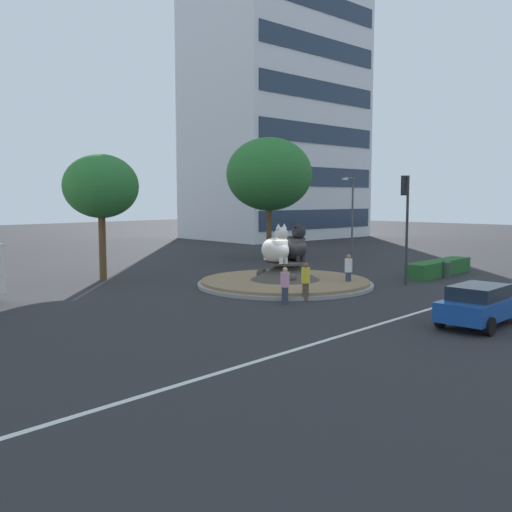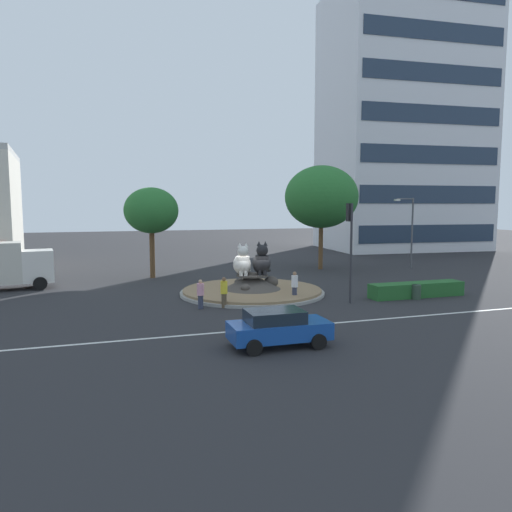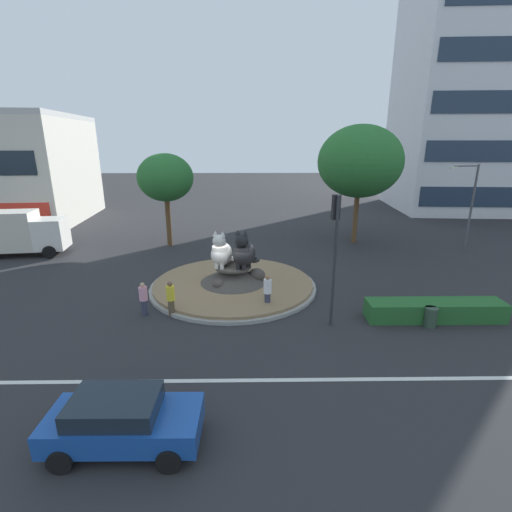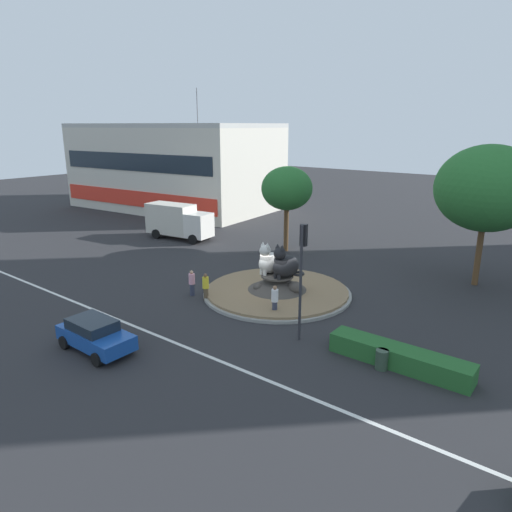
# 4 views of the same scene
# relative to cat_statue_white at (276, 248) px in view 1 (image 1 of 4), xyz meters

# --- Properties ---
(ground_plane) EXTENTS (160.00, 160.00, 0.00)m
(ground_plane) POSITION_rel_cat_statue_white_xyz_m (0.65, -0.05, -2.04)
(ground_plane) COLOR #28282B
(lane_centreline) EXTENTS (112.00, 0.20, 0.01)m
(lane_centreline) POSITION_rel_cat_statue_white_xyz_m (0.65, -8.71, -2.04)
(lane_centreline) COLOR silver
(lane_centreline) RESTS_ON ground
(roundabout_island) EXTENTS (9.35, 9.35, 1.28)m
(roundabout_island) POSITION_rel_cat_statue_white_xyz_m (0.66, -0.05, -1.66)
(roundabout_island) COLOR gray
(roundabout_island) RESTS_ON ground
(cat_statue_white) EXTENTS (1.50, 2.06, 2.09)m
(cat_statue_white) POSITION_rel_cat_statue_white_xyz_m (0.00, 0.00, 0.00)
(cat_statue_white) COLOR silver
(cat_statue_white) RESTS_ON roundabout_island
(cat_statue_black) EXTENTS (1.83, 2.26, 2.18)m
(cat_statue_black) POSITION_rel_cat_statue_white_xyz_m (1.27, -0.15, 0.03)
(cat_statue_black) COLOR black
(cat_statue_black) RESTS_ON roundabout_island
(traffic_light_mast) EXTENTS (0.36, 0.46, 5.85)m
(traffic_light_mast) POSITION_rel_cat_statue_white_xyz_m (5.23, -4.54, 1.99)
(traffic_light_mast) COLOR #2D2D33
(traffic_light_mast) RESTS_ON ground
(office_tower) EXTENTS (20.23, 14.76, 32.64)m
(office_tower) POSITION_rel_cat_statue_white_xyz_m (29.21, 25.58, 14.27)
(office_tower) COLOR silver
(office_tower) RESTS_ON ground
(clipped_hedge_strip) EXTENTS (6.32, 1.20, 0.90)m
(clipped_hedge_strip) POSITION_rel_cat_statue_white_xyz_m (10.19, -4.19, -1.59)
(clipped_hedge_strip) COLOR #235B28
(clipped_hedge_strip) RESTS_ON ground
(broadleaf_tree_behind_island) EXTENTS (4.23, 4.23, 7.13)m
(broadleaf_tree_behind_island) POSITION_rel_cat_statue_white_xyz_m (-4.81, 8.95, 3.25)
(broadleaf_tree_behind_island) COLOR brown
(broadleaf_tree_behind_island) RESTS_ON ground
(second_tree_near_tower) EXTENTS (6.50, 6.50, 9.23)m
(second_tree_near_tower) POSITION_rel_cat_statue_white_xyz_m (10.12, 9.61, 4.41)
(second_tree_near_tower) COLOR brown
(second_tree_near_tower) RESTS_ON ground
(streetlight_arm) EXTENTS (2.42, 0.84, 6.39)m
(streetlight_arm) POSITION_rel_cat_statue_white_xyz_m (17.75, 7.25, 1.76)
(streetlight_arm) COLOR #4C4C51
(streetlight_arm) RESTS_ON ground
(pedestrian_pink_shirt) EXTENTS (0.40, 0.40, 1.65)m
(pedestrian_pink_shirt) POSITION_rel_cat_statue_white_xyz_m (-3.44, -3.52, -1.19)
(pedestrian_pink_shirt) COLOR #33384C
(pedestrian_pink_shirt) RESTS_ON ground
(pedestrian_yellow_shirt) EXTENTS (0.39, 0.39, 1.75)m
(pedestrian_yellow_shirt) POSITION_rel_cat_statue_white_xyz_m (-2.13, -3.64, -1.13)
(pedestrian_yellow_shirt) COLOR brown
(pedestrian_yellow_shirt) RESTS_ON ground
(pedestrian_white_shirt) EXTENTS (0.39, 0.39, 1.75)m
(pedestrian_white_shirt) POSITION_rel_cat_statue_white_xyz_m (2.46, -2.86, -1.13)
(pedestrian_white_shirt) COLOR #33384C
(pedestrian_white_shirt) RESTS_ON ground
(hatchback_near_shophouse) EXTENTS (4.11, 2.01, 1.52)m
(hatchback_near_shophouse) POSITION_rel_cat_statue_white_xyz_m (-1.83, -11.51, -1.24)
(hatchback_near_shophouse) COLOR #19479E
(hatchback_near_shophouse) RESTS_ON ground
(litter_bin) EXTENTS (0.56, 0.56, 0.90)m
(litter_bin) POSITION_rel_cat_statue_white_xyz_m (9.67, -4.86, -1.59)
(litter_bin) COLOR #2D4233
(litter_bin) RESTS_ON ground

